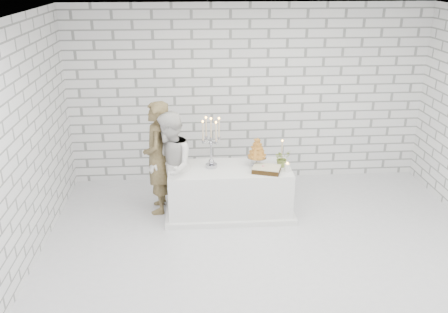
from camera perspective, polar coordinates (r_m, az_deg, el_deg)
ground at (r=6.51m, az=5.25°, el=-11.33°), size 6.00×5.00×0.01m
ceiling at (r=5.50m, az=6.34°, el=15.96°), size 6.00×5.00×0.01m
wall_back at (r=8.20m, az=2.90°, el=7.24°), size 6.00×0.01×3.00m
wall_front at (r=3.65m, az=12.24°, el=-12.64°), size 6.00×0.01×3.00m
wall_left at (r=6.11m, az=-23.23°, el=0.38°), size 0.01×5.00×3.00m
cake_table at (r=7.29m, az=0.65°, el=-4.05°), size 1.80×0.80×0.75m
groom at (r=7.27m, az=-7.86°, el=-0.15°), size 0.42×0.63×1.72m
bride at (r=7.05m, az=-6.32°, el=-1.21°), size 0.72×0.87×1.62m
candelabra at (r=7.02m, az=-1.52°, el=1.63°), size 0.38×0.38×0.77m
croquembouche at (r=7.13m, az=3.91°, el=0.57°), size 0.32×0.32×0.45m
chocolate_cake at (r=7.00m, az=5.02°, el=-1.51°), size 0.45×0.38×0.08m
pillar_candle at (r=7.05m, az=7.45°, el=-1.30°), size 0.09×0.09×0.12m
extra_taper at (r=7.37m, az=6.83°, el=0.61°), size 0.08×0.08×0.32m
flowers at (r=7.19m, az=6.86°, el=-0.19°), size 0.30×0.28×0.26m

